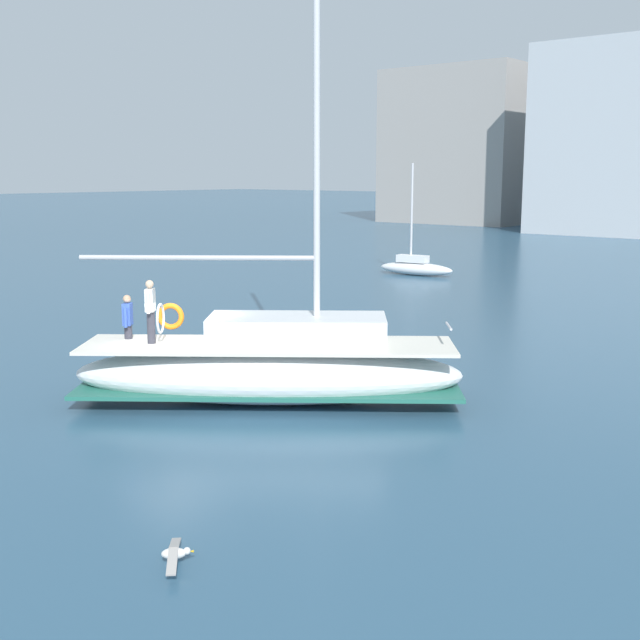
# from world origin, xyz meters

# --- Properties ---
(ground_plane) EXTENTS (400.00, 400.00, 0.00)m
(ground_plane) POSITION_xyz_m (0.00, 0.00, 0.00)
(ground_plane) COLOR #2D516B
(main_sailboat) EXTENTS (9.04, 7.81, 14.25)m
(main_sailboat) POSITION_xyz_m (1.92, 1.41, 0.92)
(main_sailboat) COLOR silver
(main_sailboat) RESTS_ON ground
(moored_sloop_near) EXTENTS (4.50, 1.56, 6.17)m
(moored_sloop_near) POSITION_xyz_m (-9.46, 25.34, 0.49)
(moored_sloop_near) COLOR silver
(moored_sloop_near) RESTS_ON ground
(seagull) EXTENTS (0.93, 0.91, 0.17)m
(seagull) POSITION_xyz_m (6.73, -5.78, 0.21)
(seagull) COLOR silver
(seagull) RESTS_ON ground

